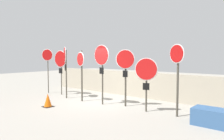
% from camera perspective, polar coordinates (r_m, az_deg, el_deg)
% --- Properties ---
extents(ground_plane, '(40.00, 40.00, 0.00)m').
position_cam_1_polar(ground_plane, '(10.38, -4.60, -8.38)').
color(ground_plane, gray).
extents(fence_back, '(10.94, 0.12, 1.33)m').
position_cam_1_polar(fence_back, '(12.04, 3.28, -3.48)').
color(fence_back, '#A89E89').
rests_on(fence_back, ground).
extents(stop_sign_0, '(0.61, 0.35, 2.57)m').
position_cam_1_polar(stop_sign_0, '(13.17, -16.51, 2.80)').
color(stop_sign_0, '#474238').
rests_on(stop_sign_0, ground).
extents(stop_sign_1, '(0.93, 0.14, 2.47)m').
position_cam_1_polar(stop_sign_1, '(12.44, -13.31, 2.21)').
color(stop_sign_1, '#474238').
rests_on(stop_sign_1, ground).
extents(stop_sign_2, '(0.67, 0.44, 2.63)m').
position_cam_1_polar(stop_sign_2, '(11.37, -12.14, 2.50)').
color(stop_sign_2, '#474238').
rests_on(stop_sign_2, ground).
extents(stop_sign_3, '(0.66, 0.22, 2.43)m').
position_cam_1_polar(stop_sign_3, '(10.47, -8.11, 1.01)').
color(stop_sign_3, '#474238').
rests_on(stop_sign_3, ground).
extents(stop_sign_4, '(0.91, 0.15, 2.66)m').
position_cam_1_polar(stop_sign_4, '(9.66, -2.73, 2.54)').
color(stop_sign_4, '#474238').
rests_on(stop_sign_4, ground).
extents(stop_sign_5, '(0.78, 0.33, 2.45)m').
position_cam_1_polar(stop_sign_5, '(9.30, 3.50, 1.04)').
color(stop_sign_5, '#474238').
rests_on(stop_sign_5, ground).
extents(stop_sign_6, '(0.82, 0.36, 2.10)m').
position_cam_1_polar(stop_sign_6, '(8.49, 8.94, -0.85)').
color(stop_sign_6, '#474238').
rests_on(stop_sign_6, ground).
extents(stop_sign_7, '(0.64, 0.28, 2.59)m').
position_cam_1_polar(stop_sign_7, '(8.03, 16.65, 1.09)').
color(stop_sign_7, '#474238').
rests_on(stop_sign_7, ground).
extents(traffic_cone_0, '(0.40, 0.40, 0.56)m').
position_cam_1_polar(traffic_cone_0, '(9.78, -16.41, -7.62)').
color(traffic_cone_0, black).
rests_on(traffic_cone_0, ground).
extents(storage_crate, '(1.17, 0.70, 0.54)m').
position_cam_1_polar(storage_crate, '(7.60, 24.81, -11.16)').
color(storage_crate, '#335684').
rests_on(storage_crate, ground).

